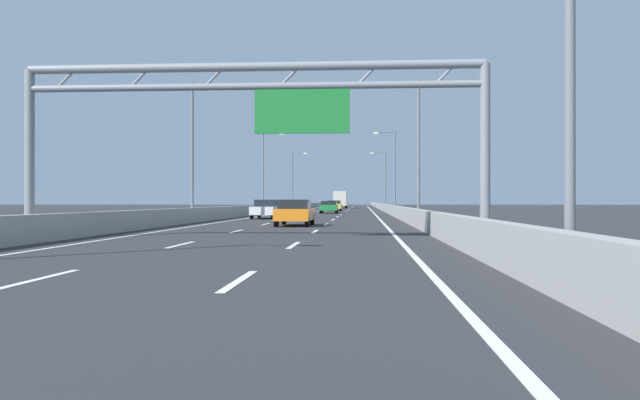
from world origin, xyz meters
The scene contains 51 objects.
ground_plane centered at (0.00, 100.00, 0.00)m, with size 260.00×260.00×0.00m, color #2D2D30.
lane_dash_left_1 centered at (-1.80, 12.50, 0.01)m, with size 0.16×3.00×0.01m, color white.
lane_dash_left_2 centered at (-1.80, 21.50, 0.01)m, with size 0.16×3.00×0.01m, color white.
lane_dash_left_3 centered at (-1.80, 30.50, 0.01)m, with size 0.16×3.00×0.01m, color white.
lane_dash_left_4 centered at (-1.80, 39.50, 0.01)m, with size 0.16×3.00×0.01m, color white.
lane_dash_left_5 centered at (-1.80, 48.50, 0.01)m, with size 0.16×3.00×0.01m, color white.
lane_dash_left_6 centered at (-1.80, 57.50, 0.01)m, with size 0.16×3.00×0.01m, color white.
lane_dash_left_7 centered at (-1.80, 66.50, 0.01)m, with size 0.16×3.00×0.01m, color white.
lane_dash_left_8 centered at (-1.80, 75.50, 0.01)m, with size 0.16×3.00×0.01m, color white.
lane_dash_left_9 centered at (-1.80, 84.50, 0.01)m, with size 0.16×3.00×0.01m, color white.
lane_dash_left_10 centered at (-1.80, 93.50, 0.01)m, with size 0.16×3.00×0.01m, color white.
lane_dash_left_11 centered at (-1.80, 102.50, 0.01)m, with size 0.16×3.00×0.01m, color white.
lane_dash_left_12 centered at (-1.80, 111.50, 0.01)m, with size 0.16×3.00×0.01m, color white.
lane_dash_left_13 centered at (-1.80, 120.50, 0.01)m, with size 0.16×3.00×0.01m, color white.
lane_dash_left_14 centered at (-1.80, 129.50, 0.01)m, with size 0.16×3.00×0.01m, color white.
lane_dash_left_15 centered at (-1.80, 138.50, 0.01)m, with size 0.16×3.00×0.01m, color white.
lane_dash_left_16 centered at (-1.80, 147.50, 0.01)m, with size 0.16×3.00×0.01m, color white.
lane_dash_left_17 centered at (-1.80, 156.50, 0.01)m, with size 0.16×3.00×0.01m, color white.
lane_dash_right_1 centered at (1.80, 12.50, 0.01)m, with size 0.16×3.00×0.01m, color white.
lane_dash_right_2 centered at (1.80, 21.50, 0.01)m, with size 0.16×3.00×0.01m, color white.
lane_dash_right_3 centered at (1.80, 30.50, 0.01)m, with size 0.16×3.00×0.01m, color white.
lane_dash_right_4 centered at (1.80, 39.50, 0.01)m, with size 0.16×3.00×0.01m, color white.
lane_dash_right_5 centered at (1.80, 48.50, 0.01)m, with size 0.16×3.00×0.01m, color white.
lane_dash_right_6 centered at (1.80, 57.50, 0.01)m, with size 0.16×3.00×0.01m, color white.
lane_dash_right_7 centered at (1.80, 66.50, 0.01)m, with size 0.16×3.00×0.01m, color white.
lane_dash_right_8 centered at (1.80, 75.50, 0.01)m, with size 0.16×3.00×0.01m, color white.
lane_dash_right_9 centered at (1.80, 84.50, 0.01)m, with size 0.16×3.00×0.01m, color white.
lane_dash_right_10 centered at (1.80, 93.50, 0.01)m, with size 0.16×3.00×0.01m, color white.
lane_dash_right_11 centered at (1.80, 102.50, 0.01)m, with size 0.16×3.00×0.01m, color white.
lane_dash_right_12 centered at (1.80, 111.50, 0.01)m, with size 0.16×3.00×0.01m, color white.
lane_dash_right_13 centered at (1.80, 120.50, 0.01)m, with size 0.16×3.00×0.01m, color white.
lane_dash_right_14 centered at (1.80, 129.50, 0.01)m, with size 0.16×3.00×0.01m, color white.
lane_dash_right_15 centered at (1.80, 138.50, 0.01)m, with size 0.16×3.00×0.01m, color white.
lane_dash_right_16 centered at (1.80, 147.50, 0.01)m, with size 0.16×3.00×0.01m, color white.
lane_dash_right_17 centered at (1.80, 156.50, 0.01)m, with size 0.16×3.00×0.01m, color white.
edge_line_left centered at (-5.25, 88.00, 0.01)m, with size 0.16×176.00×0.01m, color white.
edge_line_right centered at (5.25, 88.00, 0.01)m, with size 0.16×176.00×0.01m, color white.
barrier_left centered at (-6.90, 110.00, 0.47)m, with size 0.45×220.00×0.95m.
barrier_right centered at (6.90, 110.00, 0.47)m, with size 0.45×220.00×0.95m.
sign_gantry centered at (0.23, 24.23, 4.86)m, with size 16.83×0.36×6.36m.
streetlamp_left_mid centered at (-7.47, 44.85, 5.40)m, with size 2.58×0.28×9.50m.
streetlamp_right_mid centered at (7.47, 44.85, 5.40)m, with size 2.58×0.28×9.50m.
streetlamp_left_far centered at (-7.47, 76.37, 5.40)m, with size 2.58×0.28×9.50m.
streetlamp_right_far centered at (7.47, 76.37, 5.40)m, with size 2.58×0.28×9.50m.
streetlamp_left_distant centered at (-7.47, 107.90, 5.40)m, with size 2.58×0.28×9.50m.
streetlamp_right_distant centered at (7.47, 107.90, 5.40)m, with size 2.58×0.28×9.50m.
yellow_car centered at (0.19, 88.57, 0.74)m, with size 1.81×4.54×1.43m.
white_car centered at (-3.62, 51.57, 0.75)m, with size 1.83×4.70×1.49m.
green_car centered at (0.23, 73.15, 0.73)m, with size 1.90×4.53×1.38m.
orange_car centered at (0.19, 37.13, 0.75)m, with size 1.87×4.51×1.47m.
box_truck centered at (-0.14, 121.38, 1.69)m, with size 2.36×7.82×3.14m.
Camera 1 is at (3.95, 1.40, 1.40)m, focal length 36.17 mm.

